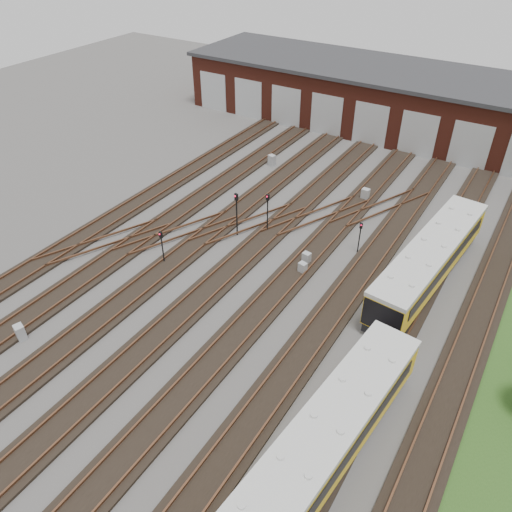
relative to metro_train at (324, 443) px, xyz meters
The scene contains 13 objects.
ground 10.31m from the metro_train, behind, with size 120.00×120.00×0.00m, color #484643.
track_network 10.57m from the metro_train, 167.11° to the left, with size 30.40×70.00×0.33m.
maintenance_shed 42.92m from the metro_train, 103.49° to the left, with size 51.00×12.50×6.35m.
metro_train is the anchor object (origin of this frame).
signal_mast_0 18.51m from the metro_train, 153.49° to the left, with size 0.25×0.23×2.69m.
signal_mast_1 20.07m from the metro_train, 128.20° to the left, with size 0.27×0.25×3.32m.
signal_mast_2 19.99m from the metro_train, 135.07° to the left, with size 0.31×0.30×3.64m.
signal_mast_3 17.71m from the metro_train, 107.32° to the left, with size 0.24×0.23×2.55m.
relay_cabinet_0 19.00m from the metro_train, behind, with size 0.61×0.51×1.01m, color #9FA1A4.
relay_cabinet_1 31.76m from the metro_train, 124.74° to the left, with size 0.65×0.54×1.08m, color #9FA1A4.
relay_cabinet_2 14.67m from the metro_train, 121.22° to the left, with size 0.53×0.44×0.89m, color #9FA1A4.
relay_cabinet_3 15.82m from the metro_train, 119.94° to the left, with size 0.55×0.45×0.91m, color #9FA1A4.
relay_cabinet_4 25.82m from the metro_train, 107.64° to the left, with size 0.63×0.52×1.05m, color #9FA1A4.
Camera 1 is at (14.30, -14.34, 21.64)m, focal length 35.00 mm.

